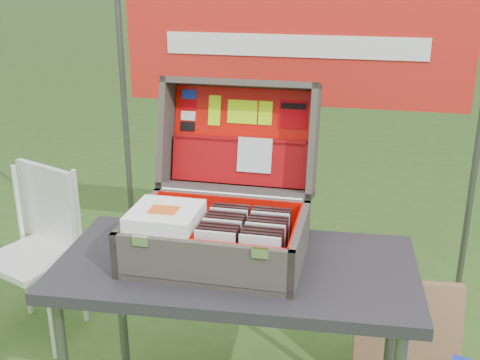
% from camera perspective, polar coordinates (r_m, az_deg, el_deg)
% --- Properties ---
extents(table, '(1.21, 0.66, 0.73)m').
position_cam_1_polar(table, '(2.18, -0.37, -16.36)').
color(table, black).
rests_on(table, ground).
extents(table_top, '(1.21, 0.66, 0.04)m').
position_cam_1_polar(table_top, '(2.00, -0.39, -8.33)').
color(table_top, black).
rests_on(table_top, ground).
extents(table_leg_bl, '(0.04, 0.04, 0.69)m').
position_cam_1_polar(table_leg_bl, '(2.52, -11.14, -11.80)').
color(table_leg_bl, '#59595B').
rests_on(table_leg_bl, ground).
extents(table_leg_br, '(0.04, 0.04, 0.69)m').
position_cam_1_polar(table_leg_br, '(2.35, 14.03, -14.65)').
color(table_leg_br, '#59595B').
rests_on(table_leg_br, ground).
extents(suitcase, '(0.57, 0.57, 0.53)m').
position_cam_1_polar(suitcase, '(1.96, -1.85, 0.16)').
color(suitcase, '#474139').
rests_on(suitcase, table).
extents(suitcase_base_bottom, '(0.57, 0.41, 0.02)m').
position_cam_1_polar(suitcase_base_bottom, '(2.01, -2.19, -7.18)').
color(suitcase_base_bottom, '#474139').
rests_on(suitcase_base_bottom, table_top).
extents(suitcase_base_wall_front, '(0.57, 0.02, 0.15)m').
position_cam_1_polar(suitcase_base_wall_front, '(1.81, -3.76, -8.06)').
color(suitcase_base_wall_front, '#474139').
rests_on(suitcase_base_wall_front, table_top).
extents(suitcase_base_wall_back, '(0.57, 0.02, 0.15)m').
position_cam_1_polar(suitcase_base_wall_back, '(2.15, -0.93, -3.36)').
color(suitcase_base_wall_back, '#474139').
rests_on(suitcase_base_wall_back, table_top).
extents(suitcase_base_wall_left, '(0.02, 0.41, 0.15)m').
position_cam_1_polar(suitcase_base_wall_left, '(2.06, -9.60, -4.73)').
color(suitcase_base_wall_left, '#474139').
rests_on(suitcase_base_wall_left, table_top).
extents(suitcase_base_wall_right, '(0.02, 0.41, 0.15)m').
position_cam_1_polar(suitcase_base_wall_right, '(1.93, 5.67, -6.25)').
color(suitcase_base_wall_right, '#474139').
rests_on(suitcase_base_wall_right, table_top).
extents(suitcase_liner_floor, '(0.52, 0.36, 0.01)m').
position_cam_1_polar(suitcase_liner_floor, '(2.00, -2.20, -6.82)').
color(suitcase_liner_floor, red).
rests_on(suitcase_liner_floor, suitcase_base_bottom).
extents(suitcase_latch_left, '(0.05, 0.01, 0.03)m').
position_cam_1_polar(suitcase_latch_left, '(1.83, -9.43, -5.72)').
color(suitcase_latch_left, silver).
rests_on(suitcase_latch_left, suitcase_base_wall_front).
extents(suitcase_latch_right, '(0.05, 0.01, 0.03)m').
position_cam_1_polar(suitcase_latch_right, '(1.74, 1.92, -6.94)').
color(suitcase_latch_right, silver).
rests_on(suitcase_latch_right, suitcase_base_wall_front).
extents(suitcase_hinge, '(0.51, 0.02, 0.02)m').
position_cam_1_polar(suitcase_hinge, '(2.13, -0.87, -1.37)').
color(suitcase_hinge, silver).
rests_on(suitcase_hinge, suitcase_base_wall_back).
extents(suitcase_lid_back, '(0.57, 0.12, 0.40)m').
position_cam_1_polar(suitcase_lid_back, '(2.25, 0.21, 4.17)').
color(suitcase_lid_back, '#474139').
rests_on(suitcase_lid_back, suitcase_base_wall_back).
extents(suitcase_lid_rim_far, '(0.57, 0.15, 0.06)m').
position_cam_1_polar(suitcase_lid_rim_far, '(2.19, 0.13, 9.14)').
color(suitcase_lid_rim_far, '#474139').
rests_on(suitcase_lid_rim_far, suitcase_lid_back).
extents(suitcase_lid_rim_near, '(0.57, 0.15, 0.06)m').
position_cam_1_polar(suitcase_lid_rim_near, '(2.20, -0.41, -0.85)').
color(suitcase_lid_rim_near, '#474139').
rests_on(suitcase_lid_rim_near, suitcase_lid_back).
extents(suitcase_lid_rim_left, '(0.02, 0.25, 0.43)m').
position_cam_1_polar(suitcase_lid_rim_left, '(2.26, -6.92, 4.51)').
color(suitcase_lid_rim_left, '#474139').
rests_on(suitcase_lid_rim_left, suitcase_lid_back).
extents(suitcase_lid_rim_right, '(0.02, 0.25, 0.43)m').
position_cam_1_polar(suitcase_lid_rim_right, '(2.14, 6.99, 3.67)').
color(suitcase_lid_rim_right, '#474139').
rests_on(suitcase_lid_rim_right, suitcase_lid_back).
extents(suitcase_lid_liner, '(0.52, 0.09, 0.35)m').
position_cam_1_polar(suitcase_lid_liner, '(2.23, 0.13, 4.16)').
color(suitcase_lid_liner, red).
rests_on(suitcase_lid_liner, suitcase_lid_back).
extents(suitcase_liner_wall_front, '(0.52, 0.01, 0.13)m').
position_cam_1_polar(suitcase_liner_wall_front, '(1.82, -3.65, -7.55)').
color(suitcase_liner_wall_front, red).
rests_on(suitcase_liner_wall_front, suitcase_base_bottom).
extents(suitcase_liner_wall_back, '(0.52, 0.01, 0.13)m').
position_cam_1_polar(suitcase_liner_wall_back, '(2.13, -1.02, -3.23)').
color(suitcase_liner_wall_back, red).
rests_on(suitcase_liner_wall_back, suitcase_base_bottom).
extents(suitcase_liner_wall_left, '(0.01, 0.36, 0.13)m').
position_cam_1_polar(suitcase_liner_wall_left, '(2.05, -9.25, -4.49)').
color(suitcase_liner_wall_left, red).
rests_on(suitcase_liner_wall_left, suitcase_base_bottom).
extents(suitcase_liner_wall_right, '(0.01, 0.36, 0.13)m').
position_cam_1_polar(suitcase_liner_wall_right, '(1.93, 5.26, -5.92)').
color(suitcase_liner_wall_right, red).
rests_on(suitcase_liner_wall_right, suitcase_base_bottom).
extents(suitcase_lid_pocket, '(0.50, 0.07, 0.16)m').
position_cam_1_polar(suitcase_lid_pocket, '(2.22, -0.10, 1.72)').
color(suitcase_lid_pocket, '#8F070A').
rests_on(suitcase_lid_pocket, suitcase_lid_liner).
extents(suitcase_pocket_edge, '(0.49, 0.02, 0.02)m').
position_cam_1_polar(suitcase_pocket_edge, '(2.21, -0.02, 3.80)').
color(suitcase_pocket_edge, '#8F070A').
rests_on(suitcase_pocket_edge, suitcase_lid_pocket).
extents(suitcase_pocket_cd, '(0.13, 0.04, 0.13)m').
position_cam_1_polar(suitcase_pocket_cd, '(2.19, 1.40, 2.38)').
color(suitcase_pocket_cd, silver).
rests_on(suitcase_pocket_cd, suitcase_lid_pocket).
extents(lid_sticker_cc_a, '(0.06, 0.01, 0.03)m').
position_cam_1_polar(lid_sticker_cc_a, '(2.28, -4.85, 8.10)').
color(lid_sticker_cc_a, '#1933B2').
rests_on(lid_sticker_cc_a, suitcase_lid_liner).
extents(lid_sticker_cc_b, '(0.06, 0.01, 0.03)m').
position_cam_1_polar(lid_sticker_cc_b, '(2.28, -4.90, 7.10)').
color(lid_sticker_cc_b, '#BF0007').
rests_on(lid_sticker_cc_b, suitcase_lid_liner).
extents(lid_sticker_cc_c, '(0.06, 0.01, 0.03)m').
position_cam_1_polar(lid_sticker_cc_c, '(2.28, -4.94, 6.09)').
color(lid_sticker_cc_c, white).
rests_on(lid_sticker_cc_c, suitcase_lid_liner).
extents(lid_sticker_cc_d, '(0.06, 0.01, 0.03)m').
position_cam_1_polar(lid_sticker_cc_d, '(2.28, -4.99, 5.09)').
color(lid_sticker_cc_d, black).
rests_on(lid_sticker_cc_d, suitcase_lid_liner).
extents(lid_card_neon_tall, '(0.05, 0.03, 0.11)m').
position_cam_1_polar(lid_card_neon_tall, '(2.25, -2.43, 6.61)').
color(lid_card_neon_tall, '#B2FA0A').
rests_on(lid_card_neon_tall, suitcase_lid_liner).
extents(lid_card_neon_main, '(0.11, 0.02, 0.08)m').
position_cam_1_polar(lid_card_neon_main, '(2.23, 0.23, 6.48)').
color(lid_card_neon_main, '#B2FA0A').
rests_on(lid_card_neon_main, suitcase_lid_liner).
extents(lid_card_neon_small, '(0.05, 0.02, 0.08)m').
position_cam_1_polar(lid_card_neon_small, '(2.21, 2.42, 6.36)').
color(lid_card_neon_small, '#B2FA0A').
rests_on(lid_card_neon_small, suitcase_lid_liner).
extents(lid_sticker_band, '(0.10, 0.03, 0.10)m').
position_cam_1_polar(lid_sticker_band, '(2.20, 5.04, 6.20)').
color(lid_sticker_band, '#BF0007').
rests_on(lid_sticker_band, suitcase_lid_liner).
extents(lid_sticker_band_bar, '(0.09, 0.01, 0.02)m').
position_cam_1_polar(lid_sticker_band_bar, '(2.20, 5.09, 6.98)').
color(lid_sticker_band_bar, black).
rests_on(lid_sticker_band_bar, suitcase_lid_liner).
extents(cd_left_0, '(0.13, 0.01, 0.14)m').
position_cam_1_polar(cd_left_0, '(1.82, -2.39, -6.99)').
color(cd_left_0, silver).
rests_on(cd_left_0, suitcase_liner_floor).
extents(cd_left_1, '(0.13, 0.01, 0.14)m').
position_cam_1_polar(cd_left_1, '(1.84, -2.21, -6.68)').
color(cd_left_1, black).
rests_on(cd_left_1, suitcase_liner_floor).
extents(cd_left_2, '(0.13, 0.01, 0.14)m').
position_cam_1_polar(cd_left_2, '(1.86, -2.03, -6.38)').
color(cd_left_2, black).
rests_on(cd_left_2, suitcase_liner_floor).
extents(cd_left_3, '(0.13, 0.01, 0.14)m').
position_cam_1_polar(cd_left_3, '(1.88, -1.86, -6.09)').
color(cd_left_3, black).
rests_on(cd_left_3, suitcase_liner_floor).
extents(cd_left_4, '(0.13, 0.01, 0.14)m').
position_cam_1_polar(cd_left_4, '(1.90, -1.70, -5.80)').
color(cd_left_4, silver).
rests_on(cd_left_4, suitcase_liner_floor).
extents(cd_left_5, '(0.13, 0.01, 0.14)m').
position_cam_1_polar(cd_left_5, '(1.92, -1.53, -5.52)').
color(cd_left_5, black).
rests_on(cd_left_5, suitcase_liner_floor).
extents(cd_left_6, '(0.13, 0.01, 0.14)m').
position_cam_1_polar(cd_left_6, '(1.94, -1.37, -5.24)').
color(cd_left_6, black).
rests_on(cd_left_6, suitcase_liner_floor).
extents(cd_left_7, '(0.13, 0.01, 0.14)m').
position_cam_1_polar(cd_left_7, '(1.96, -1.22, -4.97)').
color(cd_left_7, black).
rests_on(cd_left_7, suitcase_liner_floor).
extents(cd_left_8, '(0.13, 0.01, 0.14)m').
position_cam_1_polar(cd_left_8, '(1.98, -1.06, -4.70)').
color(cd_left_8, silver).
rests_on(cd_left_8, suitcase_liner_floor).
extents(cd_left_9, '(0.13, 0.01, 0.14)m').
position_cam_1_polar(cd_left_9, '(2.00, -0.91, -4.44)').
color(cd_left_9, black).
rests_on(cd_left_9, suitcase_liner_floor).
extents(cd_left_10, '(0.13, 0.01, 0.14)m').
position_cam_1_polar(cd_left_10, '(2.02, -0.77, -4.18)').
color(cd_left_10, black).
rests_on(cd_left_10, suitcase_liner_floor).
extents(cd_right_0, '(0.13, 0.01, 0.14)m').
position_cam_1_polar(cd_right_0, '(1.80, 1.87, -7.42)').
color(cd_right_0, silver).
rests_on(cd_right_0, suitcase_liner_floor).
extents(cd_right_1, '(0.13, 0.01, 0.14)m').
position_cam_1_polar(cd_right_1, '(1.82, 2.00, -7.11)').
color(cd_right_1, black).
rests_on(cd_right_1, suitcase_liner_floor).
extents(cd_right_2, '(0.13, 0.01, 0.14)m').
position_cam_1_polar(cd_right_2, '(1.84, 2.13, -6.80)').
color(cd_right_2, black).
rests_on(cd_right_2, suitcase_liner_floor).
extents(cd_right_3, '(0.13, 0.01, 0.14)m').
position_cam_1_polar(cd_right_3, '(1.86, 2.26, -6.49)').
color(cd_right_3, black).
rests_on(cd_right_3, suitcase_liner_floor).
extents(cd_right_4, '(0.13, 0.01, 0.14)m').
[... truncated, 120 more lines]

